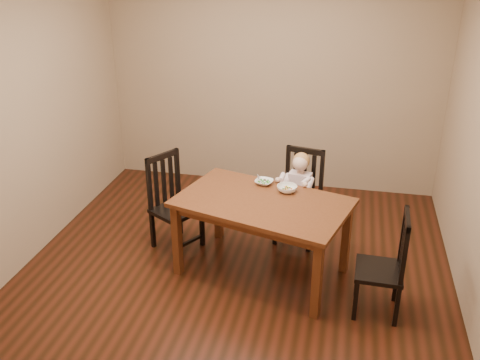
% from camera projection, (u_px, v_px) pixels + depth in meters
% --- Properties ---
extents(room, '(4.01, 4.01, 2.71)m').
position_uv_depth(room, '(236.00, 134.00, 4.56)').
color(room, '#40190D').
rests_on(room, ground).
extents(dining_table, '(1.69, 1.27, 0.75)m').
position_uv_depth(dining_table, '(262.00, 209.00, 4.77)').
color(dining_table, '#502812').
rests_on(dining_table, room).
extents(chair_child, '(0.48, 0.47, 0.96)m').
position_uv_depth(chair_child, '(300.00, 198.00, 5.43)').
color(chair_child, black).
rests_on(chair_child, room).
extents(chair_left, '(0.56, 0.56, 0.97)m').
position_uv_depth(chair_left, '(173.00, 204.00, 5.31)').
color(chair_left, black).
rests_on(chair_left, room).
extents(chair_right, '(0.39, 0.41, 0.92)m').
position_uv_depth(chair_right, '(385.00, 266.00, 4.34)').
color(chair_right, black).
rests_on(chair_right, room).
extents(toddler, '(0.35, 0.41, 0.50)m').
position_uv_depth(toddler, '(299.00, 189.00, 5.34)').
color(toddler, white).
rests_on(toddler, chair_child).
extents(bowl_peas, '(0.20, 0.20, 0.04)m').
position_uv_depth(bowl_peas, '(264.00, 182.00, 5.05)').
color(bowl_peas, white).
rests_on(bowl_peas, dining_table).
extents(bowl_veg, '(0.21, 0.21, 0.06)m').
position_uv_depth(bowl_veg, '(287.00, 189.00, 4.90)').
color(bowl_veg, white).
rests_on(bowl_veg, dining_table).
extents(fork, '(0.07, 0.12, 0.05)m').
position_uv_depth(fork, '(259.00, 180.00, 5.04)').
color(fork, silver).
rests_on(fork, bowl_peas).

